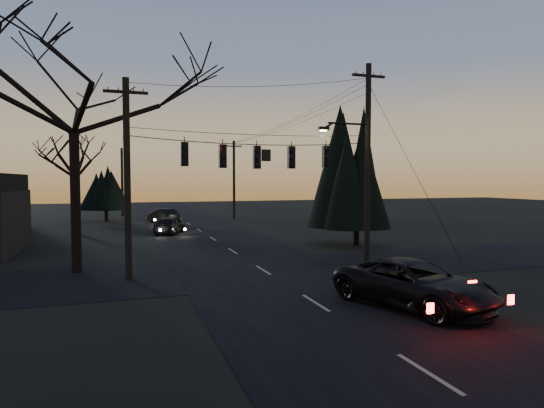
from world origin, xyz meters
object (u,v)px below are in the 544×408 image
object	(u,v)px
utility_pole_far_r	(234,219)
evergreen_right	(357,174)
utility_pole_far_l	(123,216)
suv_near	(414,284)
sedan_oncoming_b	(163,216)
bare_tree_left	(73,76)
utility_pole_right	(367,264)
sedan_oncoming_a	(170,225)
utility_pole_left	(129,279)

from	to	relation	value
utility_pole_far_r	evergreen_right	world-z (taller)	evergreen_right
utility_pole_far_l	suv_near	bearing A→B (deg)	-78.43
suv_near	sedan_oncoming_b	bearing A→B (deg)	80.53
utility_pole_far_l	evergreen_right	size ratio (longest dim) A/B	1.00
bare_tree_left	sedan_oncoming_b	distance (m)	25.04
utility_pole_right	sedan_oncoming_b	bearing A→B (deg)	107.20
utility_pole_right	sedan_oncoming_a	xyz separation A→B (m)	(-8.11, 16.15, 0.69)
utility_pole_far_r	utility_pole_left	bearing A→B (deg)	-112.33
suv_near	utility_pole_left	bearing A→B (deg)	121.49
utility_pole_left	utility_pole_far_r	bearing A→B (deg)	67.67
sedan_oncoming_b	suv_near	bearing A→B (deg)	78.51
utility_pole_far_l	evergreen_right	distance (m)	33.59
utility_pole_far_r	sedan_oncoming_a	xyz separation A→B (m)	(-8.11, -11.85, 0.69)
utility_pole_left	suv_near	world-z (taller)	utility_pole_left
suv_near	sedan_oncoming_a	xyz separation A→B (m)	(-5.50, 23.61, -0.08)
evergreen_right	sedan_oncoming_b	world-z (taller)	evergreen_right
suv_near	utility_pole_far_r	bearing A→B (deg)	67.27
utility_pole_far_l	utility_pole_left	bearing A→B (deg)	-90.00
utility_pole_right	sedan_oncoming_b	xyz separation A→B (m)	(-7.82, 25.27, 0.72)
bare_tree_left	utility_pole_left	bearing A→B (deg)	-46.45
suv_near	utility_pole_far_l	bearing A→B (deg)	83.04
bare_tree_left	sedan_oncoming_b	world-z (taller)	bare_tree_left
bare_tree_left	sedan_oncoming_b	xyz separation A→B (m)	(5.91, 22.92, -8.18)
evergreen_right	sedan_oncoming_a	size ratio (longest dim) A/B	1.97
evergreen_right	suv_near	world-z (taller)	evergreen_right
utility_pole_far_l	sedan_oncoming_b	size ratio (longest dim) A/B	1.83
utility_pole_right	utility_pole_far_r	xyz separation A→B (m)	(0.00, 28.00, 0.00)
utility_pole_right	bare_tree_left	bearing A→B (deg)	170.30
utility_pole_far_r	suv_near	bearing A→B (deg)	-94.20
bare_tree_left	utility_pole_far_r	bearing A→B (deg)	61.84
utility_pole_far_l	sedan_oncoming_a	bearing A→B (deg)	-80.31
utility_pole_right	utility_pole_far_r	size ratio (longest dim) A/B	1.18
utility_pole_far_l	bare_tree_left	distance (m)	34.88
bare_tree_left	evergreen_right	bearing A→B (deg)	12.22
utility_pole_left	sedan_oncoming_b	distance (m)	25.55
sedan_oncoming_a	evergreen_right	bearing A→B (deg)	159.61
utility_pole_left	sedan_oncoming_a	world-z (taller)	utility_pole_left
utility_pole_right	bare_tree_left	world-z (taller)	bare_tree_left
utility_pole_right	utility_pole_left	size ratio (longest dim) A/B	1.18
utility_pole_left	sedan_oncoming_b	bearing A→B (deg)	81.72
utility_pole_left	bare_tree_left	distance (m)	9.47
utility_pole_far_r	utility_pole_far_l	xyz separation A→B (m)	(-11.50, 8.00, 0.00)
suv_near	bare_tree_left	bearing A→B (deg)	120.08
bare_tree_left	utility_pole_far_l	bearing A→B (deg)	86.21
suv_near	evergreen_right	bearing A→B (deg)	49.82
utility_pole_left	utility_pole_far_l	world-z (taller)	utility_pole_left
utility_pole_far_r	sedan_oncoming_a	distance (m)	14.38
sedan_oncoming_a	utility_pole_far_l	bearing A→B (deg)	-57.25
utility_pole_left	utility_pole_far_r	distance (m)	30.27
suv_near	sedan_oncoming_b	xyz separation A→B (m)	(-5.22, 32.73, -0.05)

